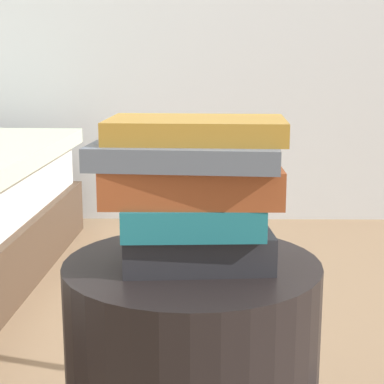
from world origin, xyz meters
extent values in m
cylinder|color=black|center=(0.00, 0.00, 0.22)|extent=(0.43, 0.43, 0.43)
cube|color=#28282D|center=(0.01, -0.01, 0.46)|extent=(0.25, 0.17, 0.06)
cube|color=#1E727F|center=(0.00, 0.00, 0.52)|extent=(0.23, 0.21, 0.05)
cube|color=#994723|center=(0.00, -0.01, 0.57)|extent=(0.28, 0.18, 0.06)
cube|color=slate|center=(-0.01, -0.01, 0.62)|extent=(0.31, 0.22, 0.04)
cube|color=#B7842D|center=(0.01, 0.00, 0.65)|extent=(0.29, 0.19, 0.04)
camera|label=1|loc=(0.01, -1.01, 0.77)|focal=59.38mm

